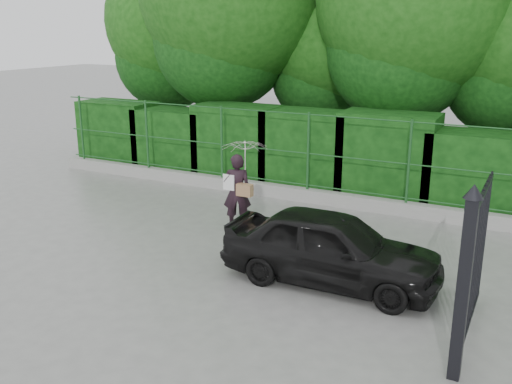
% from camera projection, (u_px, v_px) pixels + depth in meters
% --- Properties ---
extents(ground, '(80.00, 80.00, 0.00)m').
position_uv_depth(ground, '(185.00, 267.00, 9.74)').
color(ground, gray).
extents(kerb, '(14.00, 0.25, 0.30)m').
position_uv_depth(kerb, '(291.00, 193.00, 13.53)').
color(kerb, '#9E9E99').
rests_on(kerb, ground).
extents(fence, '(14.13, 0.06, 1.80)m').
position_uv_depth(fence, '(301.00, 151.00, 13.14)').
color(fence, '#1E5223').
rests_on(fence, kerb).
extents(hedge, '(14.20, 1.20, 2.29)m').
position_uv_depth(hedge, '(316.00, 151.00, 14.06)').
color(hedge, black).
rests_on(hedge, ground).
extents(gate, '(0.22, 2.33, 2.36)m').
position_uv_depth(gate, '(469.00, 270.00, 6.76)').
color(gate, black).
rests_on(gate, ground).
extents(woman, '(0.94, 0.93, 1.84)m').
position_uv_depth(woman, '(242.00, 171.00, 11.25)').
color(woman, black).
rests_on(woman, ground).
extents(car, '(3.50, 1.45, 1.19)m').
position_uv_depth(car, '(331.00, 247.00, 9.02)').
color(car, black).
rests_on(car, ground).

